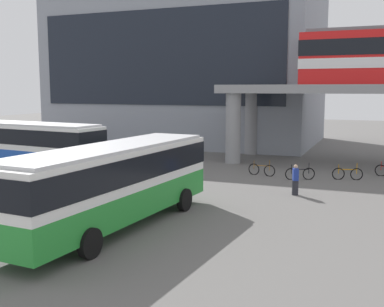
# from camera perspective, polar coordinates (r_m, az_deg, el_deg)

# --- Properties ---
(ground_plane) EXTENTS (120.00, 120.00, 0.00)m
(ground_plane) POSITION_cam_1_polar(r_m,az_deg,el_deg) (29.57, -1.91, -2.63)
(ground_plane) COLOR #605E5B
(station_building) EXTENTS (25.41, 15.84, 14.69)m
(station_building) POSITION_cam_1_polar(r_m,az_deg,el_deg) (49.28, -0.23, 10.11)
(station_building) COLOR gray
(station_building) RESTS_ON ground_plane
(bus_main) EXTENTS (3.34, 11.19, 3.22)m
(bus_main) POSITION_cam_1_polar(r_m,az_deg,el_deg) (18.30, -9.45, -2.88)
(bus_main) COLOR #268C33
(bus_main) RESTS_ON ground_plane
(bus_secondary) EXTENTS (11.25, 3.74, 3.22)m
(bus_secondary) POSITION_cam_1_polar(r_m,az_deg,el_deg) (32.09, -19.36, 1.34)
(bus_secondary) COLOR #1E4CB2
(bus_secondary) RESTS_ON ground_plane
(bicycle_black) EXTENTS (1.65, 0.80, 1.04)m
(bicycle_black) POSITION_cam_1_polar(r_m,az_deg,el_deg) (28.80, 12.91, -2.38)
(bicycle_black) COLOR black
(bicycle_black) RESTS_ON ground_plane
(bicycle_orange) EXTENTS (1.75, 0.52, 1.04)m
(bicycle_orange) POSITION_cam_1_polar(r_m,az_deg,el_deg) (29.52, 18.26, -2.34)
(bicycle_orange) COLOR black
(bicycle_orange) RESTS_ON ground_plane
(bicycle_brown) EXTENTS (1.77, 0.37, 1.04)m
(bicycle_brown) POSITION_cam_1_polar(r_m,az_deg,el_deg) (29.73, 8.41, -1.95)
(bicycle_brown) COLOR black
(bicycle_brown) RESTS_ON ground_plane
(pedestrian_by_bike_rack) EXTENTS (0.38, 0.46, 1.57)m
(pedestrian_by_bike_rack) POSITION_cam_1_polar(r_m,az_deg,el_deg) (24.53, 12.37, -3.24)
(pedestrian_by_bike_rack) COLOR #26262D
(pedestrian_by_bike_rack) RESTS_ON ground_plane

